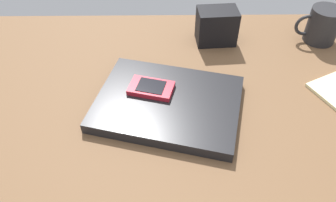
{
  "coord_description": "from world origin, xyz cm",
  "views": [
    {
      "loc": [
        -3.17,
        53.44,
        56.28
      ],
      "look_at": [
        -3.8,
        0.94,
        5.0
      ],
      "focal_mm": 35.23,
      "sensor_mm": 36.0,
      "label": 1
    }
  ],
  "objects_px": {
    "laptop_closed": "(168,103)",
    "cell_phone_on_laptop": "(152,88)",
    "desk_organizer": "(217,26)",
    "coffee_mug": "(322,25)"
  },
  "relations": [
    {
      "from": "coffee_mug",
      "to": "desk_organizer",
      "type": "bearing_deg",
      "value": 0.3
    },
    {
      "from": "laptop_closed",
      "to": "desk_organizer",
      "type": "bearing_deg",
      "value": -102.87
    },
    {
      "from": "cell_phone_on_laptop",
      "to": "laptop_closed",
      "type": "bearing_deg",
      "value": 139.55
    },
    {
      "from": "laptop_closed",
      "to": "desk_organizer",
      "type": "distance_m",
      "value": 0.3
    },
    {
      "from": "laptop_closed",
      "to": "desk_organizer",
      "type": "height_order",
      "value": "desk_organizer"
    },
    {
      "from": "coffee_mug",
      "to": "laptop_closed",
      "type": "bearing_deg",
      "value": 31.72
    },
    {
      "from": "desk_organizer",
      "to": "coffee_mug",
      "type": "bearing_deg",
      "value": 176.11
    },
    {
      "from": "cell_phone_on_laptop",
      "to": "desk_organizer",
      "type": "distance_m",
      "value": 0.29
    },
    {
      "from": "laptop_closed",
      "to": "cell_phone_on_laptop",
      "type": "xyz_separation_m",
      "value": [
        0.04,
        -0.03,
        0.02
      ]
    },
    {
      "from": "cell_phone_on_laptop",
      "to": "coffee_mug",
      "type": "relative_size",
      "value": 0.92
    }
  ]
}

